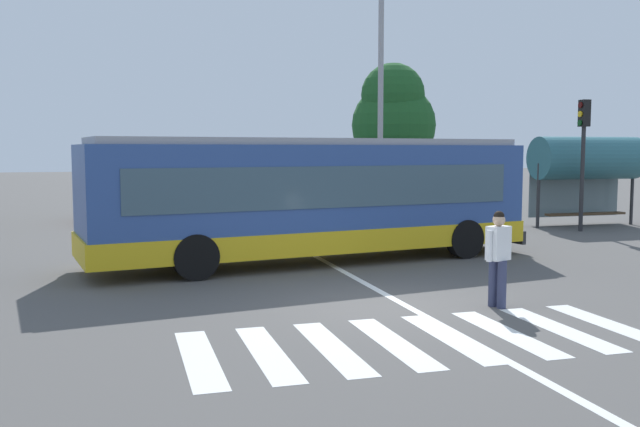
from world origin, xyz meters
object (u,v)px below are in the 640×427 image
(parked_car_charcoal, at_px, (251,200))
(traffic_light_far_corner, at_px, (583,143))
(parked_car_black, at_px, (382,197))
(parked_car_teal, at_px, (319,198))
(pedestrian_crossing_street, at_px, (498,253))
(twin_arm_street_lamp, at_px, (381,58))
(parked_car_red, at_px, (114,201))
(background_tree_right, at_px, (393,117))
(parked_car_white, at_px, (187,200))
(bus_stop_shelter, at_px, (587,160))
(city_transit_bus, at_px, (314,198))

(parked_car_charcoal, relative_size, traffic_light_far_corner, 1.02)
(parked_car_charcoal, relative_size, parked_car_black, 1.00)
(parked_car_teal, bearing_deg, parked_car_black, -2.94)
(parked_car_charcoal, distance_m, parked_car_teal, 2.89)
(pedestrian_crossing_street, distance_m, twin_arm_street_lamp, 14.27)
(parked_car_red, xyz_separation_m, background_tree_right, (12.47, 1.83, 3.54))
(parked_car_white, distance_m, parked_car_black, 8.21)
(parked_car_white, relative_size, background_tree_right, 0.67)
(parked_car_white, bearing_deg, traffic_light_far_corner, -31.63)
(parked_car_charcoal, bearing_deg, background_tree_right, 19.16)
(parked_car_white, distance_m, bus_stop_shelter, 15.29)
(parked_car_charcoal, bearing_deg, parked_car_red, 173.00)
(parked_car_white, height_order, traffic_light_far_corner, traffic_light_far_corner)
(parked_car_black, bearing_deg, twin_arm_street_lamp, -112.37)
(pedestrian_crossing_street, distance_m, parked_car_charcoal, 16.88)
(city_transit_bus, relative_size, traffic_light_far_corner, 2.59)
(bus_stop_shelter, bearing_deg, parked_car_red, 157.87)
(parked_car_black, relative_size, background_tree_right, 0.68)
(parked_car_charcoal, xyz_separation_m, traffic_light_far_corner, (10.05, -7.40, 2.24))
(parked_car_charcoal, height_order, traffic_light_far_corner, traffic_light_far_corner)
(city_transit_bus, height_order, background_tree_right, background_tree_right)
(twin_arm_street_lamp, height_order, background_tree_right, twin_arm_street_lamp)
(parked_car_red, distance_m, bus_stop_shelter, 17.94)
(background_tree_right, bearing_deg, traffic_light_far_corner, -73.65)
(pedestrian_crossing_street, relative_size, traffic_light_far_corner, 0.39)
(parked_car_teal, xyz_separation_m, background_tree_right, (4.26, 2.33, 3.54))
(pedestrian_crossing_street, xyz_separation_m, parked_car_red, (-6.63, 17.48, -0.20))
(city_transit_bus, relative_size, parked_car_teal, 2.56)
(parked_car_teal, bearing_deg, bus_stop_shelter, -36.77)
(city_transit_bus, bearing_deg, bus_stop_shelter, 23.12)
(traffic_light_far_corner, relative_size, bus_stop_shelter, 1.09)
(parked_car_teal, bearing_deg, parked_car_white, 177.92)
(parked_car_black, distance_m, twin_arm_street_lamp, 6.72)
(parked_car_teal, height_order, parked_car_black, same)
(parked_car_red, xyz_separation_m, traffic_light_far_corner, (15.37, -8.05, 2.24))
(parked_car_black, distance_m, bus_stop_shelter, 8.42)
(parked_car_white, height_order, bus_stop_shelter, bus_stop_shelter)
(parked_car_black, bearing_deg, pedestrian_crossing_street, -104.47)
(city_transit_bus, bearing_deg, parked_car_black, 61.11)
(parked_car_charcoal, distance_m, traffic_light_far_corner, 12.68)
(twin_arm_street_lamp, bearing_deg, parked_car_teal, 106.95)
(parked_car_white, bearing_deg, parked_car_charcoal, -7.95)
(parked_car_teal, bearing_deg, parked_car_red, 176.55)
(parked_car_white, relative_size, parked_car_black, 0.99)
(city_transit_bus, height_order, parked_car_black, city_transit_bus)
(parked_car_teal, distance_m, twin_arm_street_lamp, 6.73)
(pedestrian_crossing_street, relative_size, parked_car_teal, 0.38)
(parked_car_red, height_order, parked_car_white, same)
(parked_car_black, height_order, bus_stop_shelter, bus_stop_shelter)
(traffic_light_far_corner, relative_size, twin_arm_street_lamp, 0.45)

